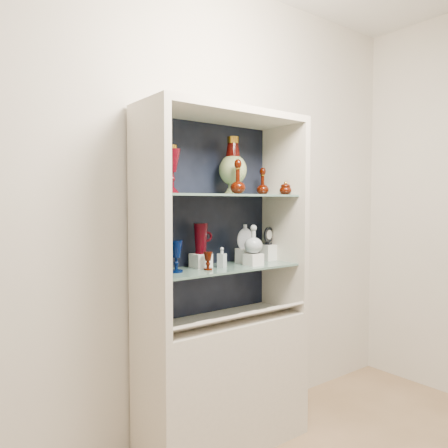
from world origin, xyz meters
TOP-DOWN VIEW (x-y plane):
  - wall_back at (0.00, 1.75)m, footprint 3.50×0.02m
  - cabinet_base at (0.00, 1.53)m, footprint 1.00×0.40m
  - cabinet_back_panel at (0.00, 1.72)m, footprint 0.98×0.02m
  - cabinet_side_left at (-0.48, 1.53)m, footprint 0.04×0.40m
  - cabinet_side_right at (0.48, 1.53)m, footprint 0.04×0.40m
  - cabinet_top_cap at (0.00, 1.53)m, footprint 1.00×0.40m
  - shelf_lower at (0.00, 1.55)m, footprint 0.92×0.34m
  - shelf_upper at (0.00, 1.55)m, footprint 0.92×0.34m
  - label_ledge at (0.00, 1.42)m, footprint 0.92×0.17m
  - label_card_0 at (0.08, 1.42)m, footprint 0.10×0.06m
  - label_card_1 at (0.26, 1.42)m, footprint 0.10×0.06m
  - label_card_2 at (-0.24, 1.42)m, footprint 0.10×0.06m
  - label_card_3 at (0.05, 1.42)m, footprint 0.10×0.06m
  - pedestal_lamp_left at (-0.44, 1.57)m, footprint 0.12×0.12m
  - pedestal_lamp_right at (-0.36, 1.51)m, footprint 0.11×0.11m
  - enamel_urn at (0.12, 1.61)m, footprint 0.22×0.22m
  - ruby_decanter_a at (0.07, 1.49)m, footprint 0.11×0.11m
  - ruby_decanter_b at (0.37, 1.61)m, footprint 0.08×0.08m
  - lidded_bowl at (0.44, 1.48)m, footprint 0.09×0.09m
  - cobalt_goblet at (-0.31, 1.55)m, footprint 0.09×0.09m
  - ruby_goblet_tall at (-0.43, 1.46)m, footprint 0.09×0.09m
  - ruby_goblet_small at (-0.13, 1.51)m, footprint 0.06×0.06m
  - riser_ruby_pitcher at (-0.11, 1.61)m, footprint 0.10×0.10m
  - ruby_pitcher at (-0.11, 1.61)m, footprint 0.14×0.11m
  - clear_square_bottle at (-0.01, 1.53)m, footprint 0.05×0.05m
  - riser_flat_flask at (0.22, 1.60)m, footprint 0.09×0.09m
  - flat_flask at (0.22, 1.60)m, footprint 0.12×0.07m
  - riser_clear_round_decanter at (0.19, 1.49)m, footprint 0.09×0.09m
  - clear_round_decanter at (0.19, 1.49)m, footprint 0.14×0.14m
  - riser_cameo_medallion at (0.42, 1.61)m, footprint 0.08×0.08m
  - cameo_medallion at (0.42, 1.61)m, footprint 0.11×0.06m

SIDE VIEW (x-z plane):
  - cabinet_base at x=0.00m, z-range 0.00..0.75m
  - label_ledge at x=0.00m, z-range 0.74..0.82m
  - label_card_0 at x=0.08m, z-range 0.78..0.81m
  - label_card_1 at x=0.26m, z-range 0.78..0.81m
  - label_card_2 at x=-0.24m, z-range 0.78..0.81m
  - label_card_3 at x=0.05m, z-range 0.78..0.81m
  - shelf_lower at x=0.00m, z-range 1.04..1.05m
  - riser_clear_round_decanter at x=0.19m, z-range 1.05..1.12m
  - riser_ruby_pitcher at x=-0.11m, z-range 1.05..1.13m
  - riser_flat_flask at x=0.22m, z-range 1.05..1.14m
  - riser_cameo_medallion at x=0.42m, z-range 1.05..1.15m
  - ruby_goblet_small at x=-0.13m, z-range 1.05..1.15m
  - clear_square_bottle at x=-0.01m, z-range 1.05..1.17m
  - cobalt_goblet at x=-0.31m, z-range 1.05..1.22m
  - ruby_goblet_tall at x=-0.43m, z-range 1.05..1.23m
  - clear_round_decanter at x=0.19m, z-range 1.12..1.28m
  - cameo_medallion at x=0.42m, z-range 1.15..1.27m
  - flat_flask at x=0.22m, z-range 1.14..1.29m
  - ruby_pitcher at x=-0.11m, z-range 1.13..1.31m
  - cabinet_back_panel at x=0.00m, z-range 0.75..1.90m
  - cabinet_side_left at x=-0.48m, z-range 0.75..1.90m
  - cabinet_side_right at x=0.48m, z-range 0.75..1.90m
  - wall_back at x=0.00m, z-range 0.00..2.80m
  - shelf_upper at x=0.00m, z-range 1.46..1.47m
  - lidded_bowl at x=0.44m, z-range 1.47..1.56m
  - ruby_decanter_b at x=0.37m, z-range 1.47..1.65m
  - ruby_decanter_a at x=0.07m, z-range 1.47..1.69m
  - pedestal_lamp_right at x=-0.36m, z-range 1.47..1.72m
  - pedestal_lamp_left at x=-0.44m, z-range 1.47..1.74m
  - enamel_urn at x=0.12m, z-range 1.47..1.81m
  - cabinet_top_cap at x=0.00m, z-range 1.90..1.94m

